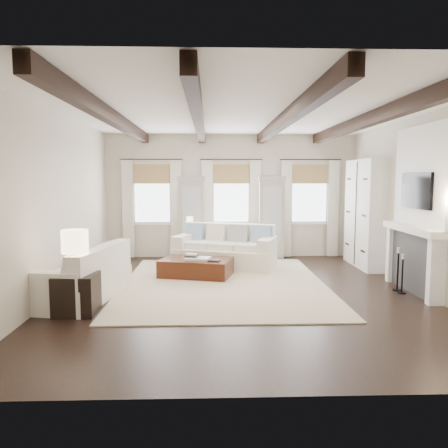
{
  "coord_description": "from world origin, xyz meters",
  "views": [
    {
      "loc": [
        -0.57,
        -7.68,
        2.07
      ],
      "look_at": [
        -0.28,
        1.06,
        1.15
      ],
      "focal_mm": 35.0,
      "sensor_mm": 36.0,
      "label": 1
    }
  ],
  "objects_px": {
    "sofa_back": "(225,250)",
    "side_table_front": "(77,294)",
    "sofa_left": "(86,278)",
    "ottoman": "(196,268)",
    "side_table_back": "(190,248)"
  },
  "relations": [
    {
      "from": "sofa_back",
      "to": "sofa_left",
      "type": "distance_m",
      "value": 3.67
    },
    {
      "from": "sofa_back",
      "to": "ottoman",
      "type": "relative_size",
      "value": 1.75
    },
    {
      "from": "sofa_back",
      "to": "side_table_front",
      "type": "relative_size",
      "value": 4.14
    },
    {
      "from": "ottoman",
      "to": "sofa_left",
      "type": "bearing_deg",
      "value": -122.78
    },
    {
      "from": "ottoman",
      "to": "side_table_front",
      "type": "xyz_separation_m",
      "value": [
        -1.76,
        -2.47,
        0.11
      ]
    },
    {
      "from": "side_table_front",
      "to": "sofa_left",
      "type": "bearing_deg",
      "value": 95.38
    },
    {
      "from": "sofa_left",
      "to": "side_table_back",
      "type": "distance_m",
      "value": 4.07
    },
    {
      "from": "sofa_back",
      "to": "side_table_front",
      "type": "bearing_deg",
      "value": -124.51
    },
    {
      "from": "sofa_back",
      "to": "side_table_back",
      "type": "height_order",
      "value": "sofa_back"
    },
    {
      "from": "sofa_back",
      "to": "side_table_back",
      "type": "xyz_separation_m",
      "value": [
        -0.87,
        1.03,
        -0.12
      ]
    },
    {
      "from": "sofa_back",
      "to": "side_table_front",
      "type": "xyz_separation_m",
      "value": [
        -2.41,
        -3.51,
        -0.09
      ]
    },
    {
      "from": "sofa_left",
      "to": "side_table_front",
      "type": "height_order",
      "value": "sofa_left"
    },
    {
      "from": "sofa_left",
      "to": "side_table_front",
      "type": "xyz_separation_m",
      "value": [
        0.08,
        -0.81,
        -0.07
      ]
    },
    {
      "from": "sofa_left",
      "to": "side_table_back",
      "type": "relative_size",
      "value": 4.19
    },
    {
      "from": "side_table_front",
      "to": "side_table_back",
      "type": "relative_size",
      "value": 1.12
    }
  ]
}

